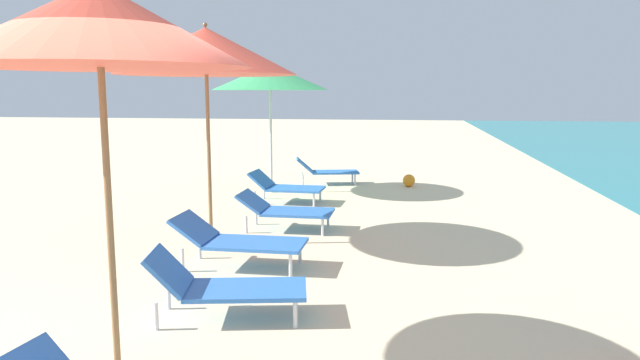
% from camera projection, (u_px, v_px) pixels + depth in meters
% --- Properties ---
extents(umbrella_nearest, '(2.05, 2.05, 2.86)m').
position_uv_depth(umbrella_nearest, '(98.00, 25.00, 3.85)').
color(umbrella_nearest, olive).
rests_on(umbrella_nearest, ground).
extents(lounger_nearest_shoreside, '(1.51, 0.85, 0.65)m').
position_uv_depth(lounger_nearest_shoreside, '(224.00, 285.00, 5.25)').
color(lounger_nearest_shoreside, blue).
rests_on(lounger_nearest_shoreside, ground).
extents(umbrella_second, '(2.38, 2.38, 2.96)m').
position_uv_depth(umbrella_second, '(206.00, 51.00, 7.47)').
color(umbrella_second, olive).
rests_on(umbrella_second, ground).
extents(lounger_second_shoreside, '(1.41, 0.67, 0.57)m').
position_uv_depth(lounger_second_shoreside, '(285.00, 209.00, 8.65)').
color(lounger_second_shoreside, blue).
rests_on(lounger_second_shoreside, ground).
extents(lounger_second_inland, '(1.55, 0.66, 0.62)m').
position_uv_depth(lounger_second_inland, '(238.00, 239.00, 6.79)').
color(lounger_second_inland, blue).
rests_on(lounger_second_inland, ground).
extents(umbrella_farthest, '(2.37, 2.37, 2.68)m').
position_uv_depth(umbrella_farthest, '(270.00, 77.00, 11.59)').
color(umbrella_farthest, silver).
rests_on(umbrella_farthest, ground).
extents(lounger_farthest_shoreside, '(1.49, 0.85, 0.61)m').
position_uv_depth(lounger_farthest_shoreside, '(326.00, 170.00, 12.96)').
color(lounger_farthest_shoreside, blue).
rests_on(lounger_farthest_shoreside, ground).
extents(lounger_farthest_inland, '(1.39, 0.75, 0.59)m').
position_uv_depth(lounger_farthest_inland, '(286.00, 186.00, 10.79)').
color(lounger_farthest_inland, blue).
rests_on(lounger_farthest_inland, ground).
extents(beach_ball, '(0.28, 0.28, 0.28)m').
position_uv_depth(beach_ball, '(409.00, 181.00, 12.65)').
color(beach_ball, orange).
rests_on(beach_ball, ground).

